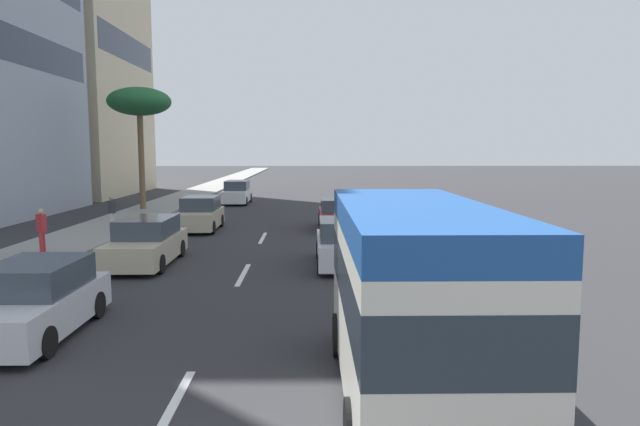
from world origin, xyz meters
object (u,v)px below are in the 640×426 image
Objects in this scene: car_sixth at (200,214)px; car_fourth at (337,215)px; car_third at (237,193)px; car_seventh at (34,301)px; palm_tree at (139,103)px; pedestrian_near_lamp at (42,229)px; minibus_second at (412,293)px; car_lead at (344,244)px; pedestrian_by_tree at (112,211)px; car_fifth at (147,243)px.

car_fourth is at bearing 92.25° from car_sixth.
car_third is 13.83m from car_sixth.
car_seventh is 26.05m from palm_tree.
car_seventh is (-16.03, 0.49, -0.03)m from car_sixth.
car_third is 1.13× the size of car_fourth.
pedestrian_near_lamp is (-20.82, 4.62, 0.28)m from car_third.
minibus_second reaches higher than car_sixth.
car_third is at bearing 16.38° from car_lead.
palm_tree reaches higher than car_third.
minibus_second is 20.55m from car_sixth.
minibus_second is 21.97m from pedestrian_by_tree.
palm_tree is (17.20, 5.20, 6.19)m from car_fifth.
car_fifth is 8.42m from car_sixth.
car_third is at bearing 178.98° from car_seventh.
pedestrian_near_lamp reaches higher than pedestrian_by_tree.
pedestrian_near_lamp is 1.06× the size of pedestrian_by_tree.
car_fifth is at bearing 86.79° from car_lead.
minibus_second reaches higher than car_seventh.
car_lead is at bearing 135.15° from car_seventh.
car_lead is 10.48m from minibus_second.
car_third is 2.97× the size of pedestrian_by_tree.
minibus_second is at bearing 20.41° from car_sixth.
minibus_second is 1.37× the size of car_fifth.
palm_tree is (8.78, 5.46, 6.18)m from car_sixth.
car_fourth is 0.88× the size of car_fifth.
car_lead is 2.67× the size of pedestrian_by_tree.
palm_tree is at bearing 34.65° from car_lead.
car_fifth is at bearing 150.53° from pedestrian_by_tree.
car_fifth is at bearing 140.70° from car_fourth.
car_lead is at bearing 17.07° from pedestrian_near_lamp.
pedestrian_near_lamp is at bearing -12.52° from car_third.
minibus_second is 1.56× the size of car_sixth.
car_fourth is (-13.57, -6.81, -0.06)m from car_third.
car_third is (22.64, 6.65, 0.02)m from car_lead.
palm_tree is (9.24, 1.22, 5.95)m from pedestrian_by_tree.
pedestrian_near_lamp reaches higher than car_fourth.
car_sixth is 0.54× the size of palm_tree.
minibus_second is 3.87× the size of pedestrian_near_lamp.
pedestrian_near_lamp reaches higher than car_third.
car_fifth is at bearing -0.76° from car_third.
minibus_second is at bearing 67.29° from car_seventh.
minibus_second is (-10.43, -0.46, 0.97)m from car_lead.
car_third is 21.33m from pedestrian_near_lamp.
car_sixth is 0.99× the size of car_seventh.
car_seventh is at bearing -168.68° from palm_tree.
pedestrian_near_lamp is (12.25, 11.74, -0.67)m from minibus_second.
car_seventh is (-29.87, 0.53, -0.04)m from car_third.
car_third is at bearing 179.24° from car_fifth.
car_third reaches higher than car_fifth.
car_sixth is at bearing 82.99° from pedestrian_near_lamp.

